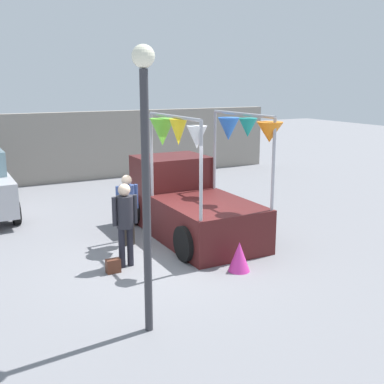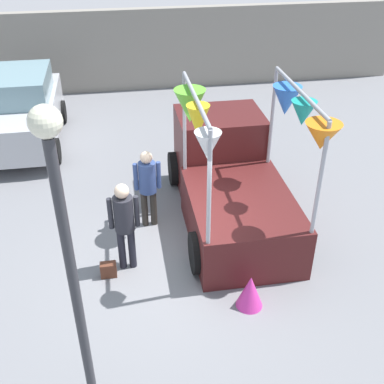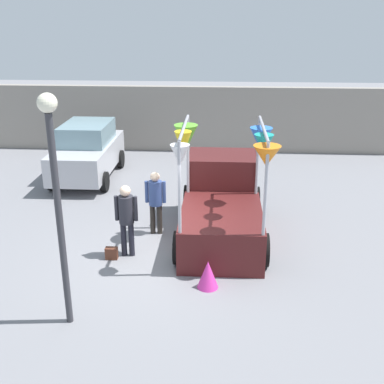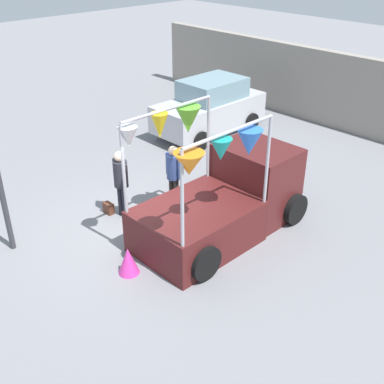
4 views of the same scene
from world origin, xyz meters
name	(u,v)px [view 2 (image 2 of 4)]	position (x,y,z in m)	size (l,w,h in m)	color
ground_plane	(170,262)	(0.00, 0.00, 0.00)	(60.00, 60.00, 0.00)	slate
vendor_truck	(229,175)	(1.41, 1.44, 0.88)	(2.47, 4.17, 3.01)	#4C1919
parked_car	(22,109)	(-3.15, 5.51, 0.94)	(1.88, 4.00, 1.88)	#B7B7BC
person_customer	(124,219)	(-0.76, 0.01, 1.05)	(0.53, 0.34, 1.73)	black
person_vendor	(148,182)	(-0.26, 1.25, 1.00)	(0.53, 0.34, 1.65)	#2D2823
handbag	(109,270)	(-1.11, -0.19, 0.14)	(0.28, 0.16, 0.28)	#592D1E
street_lamp	(66,239)	(-1.36, -2.60, 2.71)	(0.32, 0.32, 4.19)	#333338
brick_boundary_wall	(134,50)	(0.00, 9.20, 1.30)	(18.00, 0.36, 2.60)	gray
folded_kite_bundle_magenta	(250,291)	(1.15, -1.27, 0.30)	(0.44, 0.44, 0.60)	#D83399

